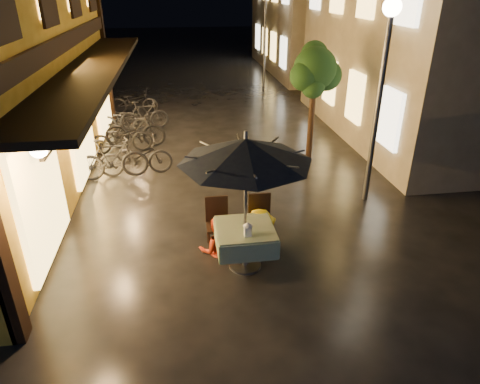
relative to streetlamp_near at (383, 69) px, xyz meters
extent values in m
plane|color=black|center=(-3.00, -2.00, -2.92)|extent=(90.00, 90.00, 0.00)
cube|color=black|center=(-6.47, 2.00, 0.38)|extent=(0.12, 11.00, 0.35)
cube|color=black|center=(-5.90, 2.00, -0.17)|extent=(1.20, 10.50, 0.12)
cube|color=#E2B155|center=(-6.44, -1.50, -1.52)|extent=(0.10, 2.20, 2.40)
cube|color=#E2B155|center=(-6.44, 2.00, -1.52)|extent=(0.10, 2.20, 2.40)
cube|color=#E2B155|center=(-6.44, 5.50, -1.52)|extent=(0.10, 2.20, 2.40)
cube|color=#AFA28C|center=(4.50, 4.50, 0.33)|extent=(7.00, 9.00, 6.50)
cube|color=#E2B155|center=(0.95, 1.20, -1.42)|extent=(0.10, 1.00, 1.40)
cube|color=#E2B155|center=(0.95, 3.40, -1.42)|extent=(0.10, 1.00, 1.40)
cube|color=#E2B155|center=(0.95, 5.60, -1.42)|extent=(0.10, 1.00, 1.40)
cube|color=#E2B155|center=(0.95, 7.80, -1.42)|extent=(0.10, 1.00, 1.40)
cube|color=#AFA28C|center=(4.50, 16.00, 0.58)|extent=(7.00, 10.00, 7.00)
cube|color=#E2B155|center=(0.95, 12.20, -1.42)|extent=(0.10, 1.00, 1.40)
cube|color=#E2B155|center=(0.95, 14.40, -1.42)|extent=(0.10, 1.00, 1.40)
cube|color=#E2B155|center=(0.95, 16.60, -1.42)|extent=(0.10, 1.00, 1.40)
cube|color=#E2B155|center=(0.95, 18.80, -1.42)|extent=(0.10, 1.00, 1.40)
cylinder|color=black|center=(-0.60, 2.50, -1.82)|extent=(0.16, 0.16, 2.20)
sphere|color=#153315|center=(-0.60, 2.50, -0.42)|extent=(1.10, 1.10, 1.10)
sphere|color=#153315|center=(-0.25, 2.60, -0.62)|extent=(0.80, 0.80, 0.80)
sphere|color=#153315|center=(-0.90, 2.35, -0.57)|extent=(0.76, 0.76, 0.76)
sphere|color=#153315|center=(-0.55, 2.80, -0.12)|extent=(0.70, 0.70, 0.70)
sphere|color=#153315|center=(-0.70, 2.25, -0.82)|extent=(0.60, 0.60, 0.60)
cylinder|color=#59595E|center=(0.00, 0.00, -0.92)|extent=(0.12, 0.12, 4.00)
sphere|color=beige|center=(0.00, 0.00, 1.13)|extent=(0.36, 0.36, 0.36)
cylinder|color=#59595E|center=(0.00, 12.00, -0.92)|extent=(0.12, 0.12, 4.00)
cylinder|color=#59595E|center=(-3.12, -2.16, -2.56)|extent=(0.10, 0.10, 0.72)
cylinder|color=#59595E|center=(-3.12, -2.16, -2.90)|extent=(0.56, 0.56, 0.04)
cube|color=#2E6334|center=(-3.12, -2.16, -2.17)|extent=(0.95, 0.95, 0.06)
cube|color=#2E6334|center=(-2.65, -2.16, -2.33)|extent=(0.04, 0.95, 0.33)
cube|color=#2E6334|center=(-3.60, -2.16, -2.33)|extent=(0.04, 0.95, 0.33)
cube|color=#2E6334|center=(-3.12, -1.68, -2.33)|extent=(0.95, 0.04, 0.33)
cube|color=#2E6334|center=(-3.12, -2.63, -2.33)|extent=(0.95, 0.04, 0.33)
cylinder|color=#59595E|center=(-3.12, -2.16, -1.77)|extent=(0.05, 0.05, 2.30)
cone|color=black|center=(-3.12, -2.16, -0.77)|extent=(2.14, 2.14, 0.38)
cylinder|color=#59595E|center=(-3.12, -2.16, -0.52)|extent=(0.06, 0.06, 0.12)
cube|color=black|center=(-3.52, -1.51, -2.47)|extent=(0.42, 0.42, 0.05)
cube|color=black|center=(-3.52, -1.32, -2.22)|extent=(0.42, 0.04, 0.55)
cylinder|color=black|center=(-3.70, -1.69, -2.70)|extent=(0.04, 0.04, 0.43)
cylinder|color=black|center=(-3.34, -1.69, -2.70)|extent=(0.04, 0.04, 0.43)
cylinder|color=black|center=(-3.70, -1.33, -2.70)|extent=(0.04, 0.04, 0.43)
cylinder|color=black|center=(-3.34, -1.33, -2.70)|extent=(0.04, 0.04, 0.43)
cube|color=black|center=(-2.72, -1.51, -2.47)|extent=(0.42, 0.42, 0.05)
cube|color=black|center=(-2.72, -1.32, -2.22)|extent=(0.42, 0.04, 0.55)
cylinder|color=black|center=(-2.90, -1.69, -2.70)|extent=(0.04, 0.04, 0.43)
cylinder|color=black|center=(-2.54, -1.69, -2.70)|extent=(0.04, 0.04, 0.43)
cylinder|color=black|center=(-2.90, -1.33, -2.70)|extent=(0.04, 0.04, 0.43)
cylinder|color=black|center=(-2.54, -1.33, -2.70)|extent=(0.04, 0.04, 0.43)
cube|color=white|center=(-3.12, -2.41, -2.05)|extent=(0.11, 0.11, 0.18)
cube|color=#FFD88C|center=(-3.12, -2.41, -2.06)|extent=(0.07, 0.07, 0.12)
cone|color=white|center=(-3.12, -2.41, -1.92)|extent=(0.16, 0.16, 0.07)
imported|color=#F23D19|center=(-3.57, -1.62, -2.23)|extent=(0.67, 0.53, 1.37)
imported|color=yellow|center=(-2.78, -1.66, -2.14)|extent=(1.02, 0.61, 1.55)
imported|color=black|center=(-5.26, 2.18, -2.43)|extent=(1.90, 0.81, 0.97)
imported|color=black|center=(-5.81, 2.01, -2.39)|extent=(1.80, 0.72, 1.05)
imported|color=black|center=(-5.79, 3.86, -2.46)|extent=(1.81, 0.84, 0.92)
imported|color=black|center=(-5.42, 4.31, -2.38)|extent=(1.79, 0.56, 1.07)
imported|color=black|center=(-5.83, 5.48, -2.45)|extent=(1.87, 1.20, 0.93)
imported|color=black|center=(-5.25, 6.05, -2.44)|extent=(1.65, 0.68, 0.96)
imported|color=black|center=(-5.72, 8.00, -2.45)|extent=(1.84, 0.83, 0.94)
camera|label=1|loc=(-4.10, -8.23, 1.54)|focal=32.00mm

